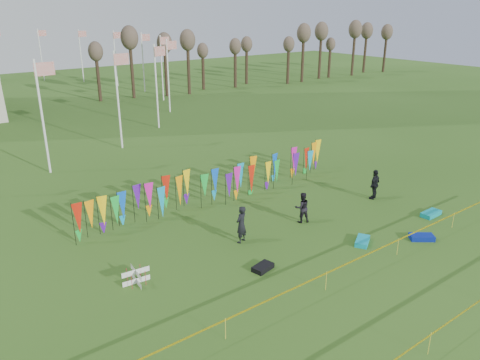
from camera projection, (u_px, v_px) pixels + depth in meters
ground at (331, 263)px, 21.91m from camera, size 160.00×160.00×0.00m
banner_row at (222, 181)px, 28.62m from camera, size 18.64×0.64×2.11m
caution_tape_near at (352, 262)px, 20.45m from camera, size 26.00×0.02×0.90m
caution_tape_far at (457, 317)px, 16.82m from camera, size 26.00×0.02×0.90m
tree_line at (263, 42)px, 70.74m from camera, size 53.92×1.92×7.84m
box_kite at (136, 277)px, 20.14m from camera, size 0.63×0.63×0.70m
person_left at (241, 224)px, 23.50m from camera, size 0.86×0.74×1.97m
person_mid at (302, 207)px, 25.76m from camera, size 0.98×0.80×1.75m
person_right at (375, 184)px, 28.89m from camera, size 1.24×0.88×1.91m
kite_bag_turquoise at (362, 241)px, 23.67m from camera, size 1.34×1.13×0.24m
kite_bag_blue at (422, 237)px, 24.06m from camera, size 1.34×1.23×0.25m
kite_bag_black at (263, 267)px, 21.29m from camera, size 1.11×0.79×0.23m
kite_bag_teal at (431, 214)px, 26.78m from camera, size 1.32×0.67×0.25m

